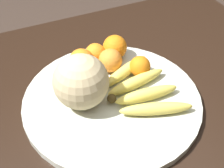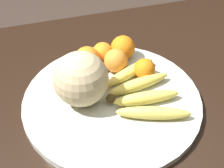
% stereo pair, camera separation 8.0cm
% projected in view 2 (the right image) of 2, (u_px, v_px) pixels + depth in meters
% --- Properties ---
extents(kitchen_table, '(1.30, 0.97, 0.77)m').
position_uv_depth(kitchen_table, '(107.00, 132.00, 0.91)').
color(kitchen_table, black).
rests_on(kitchen_table, ground_plane).
extents(fruit_bowl, '(0.48, 0.48, 0.02)m').
position_uv_depth(fruit_bowl, '(112.00, 100.00, 0.84)').
color(fruit_bowl, beige).
rests_on(fruit_bowl, kitchen_table).
extents(melon, '(0.14, 0.14, 0.14)m').
position_uv_depth(melon, '(81.00, 79.00, 0.78)').
color(melon, '#C6B284').
rests_on(melon, fruit_bowl).
extents(banana_bunch, '(0.19, 0.26, 0.03)m').
position_uv_depth(banana_bunch, '(141.00, 92.00, 0.82)').
color(banana_bunch, '#473819').
rests_on(banana_bunch, fruit_bowl).
extents(orange_front_left, '(0.07, 0.07, 0.07)m').
position_uv_depth(orange_front_left, '(123.00, 48.00, 0.94)').
color(orange_front_left, orange).
rests_on(orange_front_left, fruit_bowl).
extents(orange_front_right, '(0.06, 0.06, 0.06)m').
position_uv_depth(orange_front_right, '(145.00, 69.00, 0.87)').
color(orange_front_right, orange).
rests_on(orange_front_right, fruit_bowl).
extents(orange_mid_center, '(0.07, 0.07, 0.07)m').
position_uv_depth(orange_mid_center, '(87.00, 59.00, 0.90)').
color(orange_mid_center, orange).
rests_on(orange_mid_center, fruit_bowl).
extents(orange_back_left, '(0.07, 0.07, 0.07)m').
position_uv_depth(orange_back_left, '(116.00, 61.00, 0.90)').
color(orange_back_left, orange).
rests_on(orange_back_left, fruit_bowl).
extents(orange_back_right, '(0.06, 0.06, 0.06)m').
position_uv_depth(orange_back_right, '(103.00, 52.00, 0.93)').
color(orange_back_right, orange).
rests_on(orange_back_right, fruit_bowl).
extents(produce_tag, '(0.10, 0.08, 0.00)m').
position_uv_depth(produce_tag, '(102.00, 78.00, 0.89)').
color(produce_tag, white).
rests_on(produce_tag, fruit_bowl).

